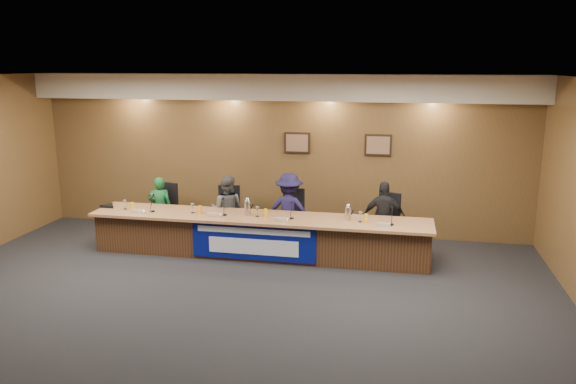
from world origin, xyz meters
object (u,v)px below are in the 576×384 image
dais_body (259,237)px  banner (253,242)px  office_chair_c (290,221)px  panelist_a (160,208)px  office_chair_a (163,214)px  carafe_mid (248,208)px  office_chair_b (229,217)px  office_chair_d (384,226)px  carafe_right (348,214)px  speakerphone (109,206)px  panelist_b (227,210)px  panelist_d (384,218)px  panelist_c (289,211)px

dais_body → banner: bearing=-90.0°
office_chair_c → panelist_a: bearing=-169.8°
panelist_a → office_chair_a: panelist_a is taller
banner → carafe_mid: size_ratio=8.38×
office_chair_b → dais_body: bearing=-53.6°
office_chair_d → carafe_right: size_ratio=2.06×
dais_body → office_chair_c: (0.43, 0.68, 0.13)m
speakerphone → panelist_b: bearing=15.2°
dais_body → panelist_a: size_ratio=4.81×
office_chair_a → carafe_mid: carafe_mid is taller
office_chair_d → carafe_right: (-0.60, -0.67, 0.39)m
panelist_a → carafe_mid: size_ratio=4.76×
panelist_a → panelist_d: size_ratio=0.93×
panelist_d → office_chair_c: panelist_d is taller
banner → office_chair_c: (0.43, 1.10, 0.10)m
carafe_mid → speakerphone: 2.73m
panelist_c → office_chair_b: bearing=-3.7°
panelist_b → carafe_mid: panelist_b is taller
banner → panelist_c: size_ratio=1.55×
office_chair_b → office_chair_c: 1.21m
office_chair_d → panelist_c: bearing=-153.7°
office_chair_d → office_chair_b: bearing=-157.0°
dais_body → carafe_mid: carafe_mid is taller
office_chair_a → office_chair_c: size_ratio=1.00×
office_chair_c → carafe_mid: size_ratio=1.83×
banner → panelist_b: bearing=128.1°
panelist_a → office_chair_b: (1.37, 0.10, -0.14)m
banner → office_chair_d: banner is taller
banner → panelist_c: 1.13m
panelist_a → panelist_b: panelist_b is taller
dais_body → banner: banner is taller
dais_body → office_chair_d: size_ratio=12.50×
dais_body → office_chair_d: bearing=17.3°
panelist_d → panelist_c: bearing=-1.5°
office_chair_b → office_chair_d: (2.97, 0.00, 0.00)m
panelist_d → carafe_mid: bearing=12.7°
office_chair_b → office_chair_c: size_ratio=1.00×
panelist_b → office_chair_c: panelist_b is taller
panelist_d → carafe_mid: panelist_d is taller
panelist_b → carafe_right: size_ratio=5.69×
dais_body → panelist_d: size_ratio=4.49×
office_chair_d → panelist_a: bearing=-155.6°
panelist_b → speakerphone: 2.23m
office_chair_b → office_chair_d: 2.97m
panelist_c → carafe_right: panelist_c is taller
panelist_b → office_chair_a: size_ratio=2.76×
office_chair_b → speakerphone: bearing=-174.9°
carafe_mid → carafe_right: 1.79m
office_chair_a → dais_body: bearing=-2.7°
speakerphone → office_chair_c: bearing=11.5°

